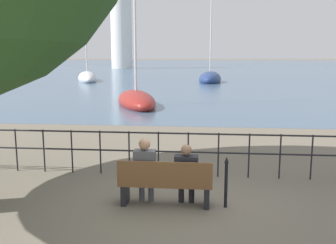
% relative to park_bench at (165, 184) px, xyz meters
% --- Properties ---
extents(ground_plane, '(1000.00, 1000.00, 0.00)m').
position_rel_park_bench_xyz_m(ground_plane, '(0.00, 0.06, -0.43)').
color(ground_plane, '#706656').
extents(harbor_water, '(600.00, 300.00, 0.01)m').
position_rel_park_bench_xyz_m(harbor_water, '(0.00, 158.16, -0.43)').
color(harbor_water, '#47607A').
rests_on(harbor_water, ground_plane).
extents(park_bench, '(1.76, 0.45, 0.90)m').
position_rel_park_bench_xyz_m(park_bench, '(0.00, 0.00, 0.00)').
color(park_bench, brown).
rests_on(park_bench, ground_plane).
extents(seated_person_left, '(0.40, 0.35, 1.29)m').
position_rel_park_bench_xyz_m(seated_person_left, '(-0.39, 0.07, 0.28)').
color(seated_person_left, '#4C4C51').
rests_on(seated_person_left, ground_plane).
extents(seated_person_right, '(0.44, 0.35, 1.19)m').
position_rel_park_bench_xyz_m(seated_person_right, '(0.39, 0.08, 0.22)').
color(seated_person_right, black).
rests_on(seated_person_right, ground_plane).
extents(promenade_railing, '(14.82, 0.04, 1.05)m').
position_rel_park_bench_xyz_m(promenade_railing, '(-0.00, 1.86, 0.26)').
color(promenade_railing, black).
rests_on(promenade_railing, ground_plane).
extents(closed_umbrella, '(0.09, 0.09, 0.98)m').
position_rel_park_bench_xyz_m(closed_umbrella, '(1.13, 0.04, 0.11)').
color(closed_umbrella, black).
rests_on(closed_umbrella, ground_plane).
extents(sailboat_0, '(2.86, 6.37, 11.85)m').
position_rel_park_bench_xyz_m(sailboat_0, '(1.35, 35.01, -0.04)').
color(sailboat_0, navy).
rests_on(sailboat_0, ground_plane).
extents(sailboat_1, '(4.91, 8.93, 7.77)m').
position_rel_park_bench_xyz_m(sailboat_1, '(-12.89, 36.05, -0.09)').
color(sailboat_1, silver).
rests_on(sailboat_1, ground_plane).
extents(sailboat_2, '(3.90, 6.58, 10.22)m').
position_rel_park_bench_xyz_m(sailboat_2, '(-3.22, 14.69, -0.13)').
color(sailboat_2, maroon).
rests_on(sailboat_2, ground_plane).
extents(harbor_lighthouse, '(5.07, 5.07, 23.17)m').
position_rel_park_bench_xyz_m(harbor_lighthouse, '(-19.38, 84.41, 10.34)').
color(harbor_lighthouse, white).
rests_on(harbor_lighthouse, ground_plane).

